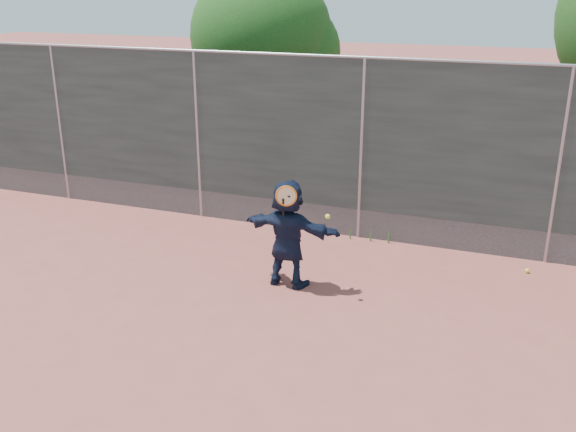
% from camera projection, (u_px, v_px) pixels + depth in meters
% --- Properties ---
extents(ground, '(80.00, 80.00, 0.00)m').
position_uv_depth(ground, '(286.00, 336.00, 7.90)').
color(ground, '#9E4C42').
rests_on(ground, ground).
extents(player, '(1.49, 0.60, 1.57)m').
position_uv_depth(player, '(288.00, 233.00, 9.00)').
color(player, '#121B33').
rests_on(player, ground).
extents(ball_ground, '(0.07, 0.07, 0.07)m').
position_uv_depth(ball_ground, '(527.00, 271.00, 9.60)').
color(ball_ground, '#EDF135').
rests_on(ball_ground, ground).
extents(fence, '(20.00, 0.06, 3.03)m').
position_uv_depth(fence, '(361.00, 147.00, 10.44)').
color(fence, '#38423D').
rests_on(fence, ground).
extents(swing_action, '(0.75, 0.15, 0.51)m').
position_uv_depth(swing_action, '(290.00, 199.00, 8.59)').
color(swing_action, orange).
rests_on(swing_action, ground).
extents(tree_left, '(3.15, 3.00, 4.53)m').
position_uv_depth(tree_left, '(269.00, 40.00, 13.59)').
color(tree_left, '#382314').
rests_on(tree_left, ground).
extents(weed_clump, '(0.68, 0.07, 0.30)m').
position_uv_depth(weed_clump, '(373.00, 234.00, 10.74)').
color(weed_clump, '#387226').
rests_on(weed_clump, ground).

